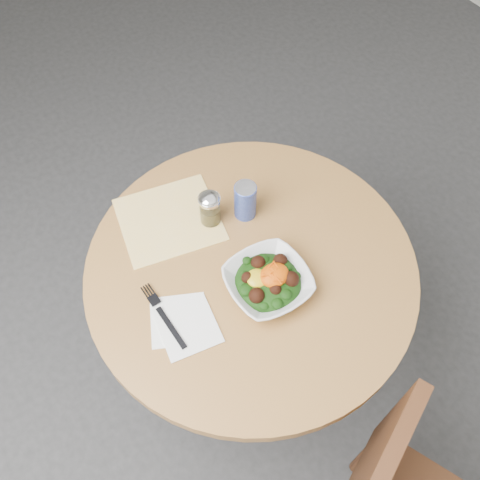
{
  "coord_description": "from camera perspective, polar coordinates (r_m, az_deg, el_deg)",
  "views": [
    {
      "loc": [
        -0.44,
        -0.57,
        2.0
      ],
      "look_at": [
        -0.0,
        0.05,
        0.81
      ],
      "focal_mm": 40.0,
      "sensor_mm": 36.0,
      "label": 1
    }
  ],
  "objects": [
    {
      "name": "ground",
      "position": [
        2.13,
        0.83,
        -12.86
      ],
      "size": [
        6.0,
        6.0,
        0.0
      ],
      "primitive_type": "plane",
      "color": "#2D2D30",
      "rests_on": "ground"
    },
    {
      "name": "table",
      "position": [
        1.62,
        1.08,
        -6.2
      ],
      "size": [
        0.9,
        0.9,
        0.75
      ],
      "color": "black",
      "rests_on": "ground"
    },
    {
      "name": "spice_shaker",
      "position": [
        1.48,
        -3.23,
        3.39
      ],
      "size": [
        0.06,
        0.06,
        0.11
      ],
      "color": "silver",
      "rests_on": "table"
    },
    {
      "name": "salad_bowl",
      "position": [
        1.39,
        3.01,
        -4.44
      ],
      "size": [
        0.23,
        0.23,
        0.08
      ],
      "color": "silver",
      "rests_on": "table"
    },
    {
      "name": "cloth_napkin",
      "position": [
        1.54,
        -7.55,
        2.18
      ],
      "size": [
        0.33,
        0.31,
        0.0
      ],
      "primitive_type": "cube",
      "rotation": [
        0.0,
        0.0,
        -0.24
      ],
      "color": "#E89F0C",
      "rests_on": "table"
    },
    {
      "name": "beverage_can",
      "position": [
        1.49,
        0.56,
        4.23
      ],
      "size": [
        0.06,
        0.06,
        0.12
      ],
      "color": "#0D1C92",
      "rests_on": "table"
    },
    {
      "name": "paper_napkins",
      "position": [
        1.37,
        -6.05,
        -8.88
      ],
      "size": [
        0.19,
        0.21,
        0.0
      ],
      "color": "white",
      "rests_on": "table"
    },
    {
      "name": "fork",
      "position": [
        1.38,
        -8.28,
        -7.78
      ],
      "size": [
        0.03,
        0.21,
        0.0
      ],
      "color": "black",
      "rests_on": "table"
    }
  ]
}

